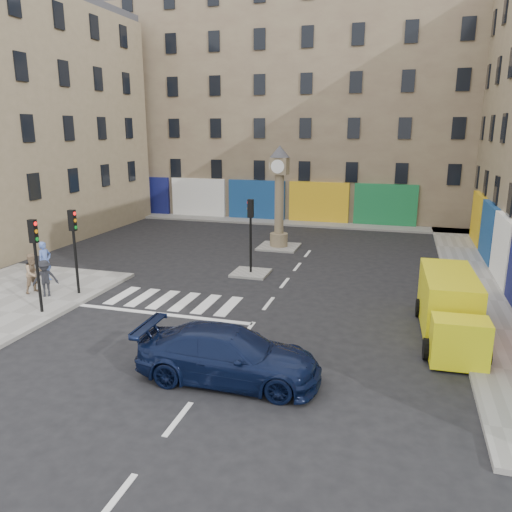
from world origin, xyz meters
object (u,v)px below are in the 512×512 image
at_px(traffic_light_island, 251,224).
at_px(clock_pillar, 279,191).
at_px(yellow_van, 450,307).
at_px(traffic_light_left_near, 35,251).
at_px(navy_sedan, 229,355).
at_px(pedestrian_dark, 45,278).
at_px(traffic_light_left_far, 74,238).
at_px(pedestrian_tan, 34,273).
at_px(pedestrian_blue, 45,261).

bearing_deg(traffic_light_island, clock_pillar, 90.00).
bearing_deg(yellow_van, traffic_light_left_near, -173.18).
distance_m(traffic_light_left_near, traffic_light_island, 10.03).
height_order(navy_sedan, pedestrian_dark, pedestrian_dark).
height_order(traffic_light_left_far, traffic_light_island, traffic_light_left_far).
xyz_separation_m(navy_sedan, pedestrian_dark, (-9.93, 4.52, 0.16)).
relative_size(pedestrian_tan, pedestrian_dark, 1.10).
height_order(traffic_light_island, pedestrian_tan, traffic_light_island).
xyz_separation_m(traffic_light_left_far, pedestrian_blue, (-2.59, 1.17, -1.52)).
bearing_deg(pedestrian_dark, pedestrian_tan, 124.14).
bearing_deg(yellow_van, clock_pillar, 126.18).
bearing_deg(pedestrian_blue, yellow_van, -83.64).
relative_size(traffic_light_left_far, yellow_van, 0.63).
xyz_separation_m(clock_pillar, navy_sedan, (2.56, -16.67, -2.76)).
bearing_deg(pedestrian_dark, clock_pillar, 22.87).
distance_m(yellow_van, pedestrian_dark, 16.39).
bearing_deg(navy_sedan, pedestrian_dark, 64.20).
height_order(yellow_van, pedestrian_tan, yellow_van).
distance_m(traffic_light_left_near, traffic_light_left_far, 2.40).
bearing_deg(pedestrian_dark, navy_sedan, -60.39).
distance_m(traffic_light_island, pedestrian_blue, 9.96).
bearing_deg(pedestrian_dark, pedestrian_blue, 92.52).
distance_m(traffic_light_left_near, pedestrian_tan, 3.15).
bearing_deg(traffic_light_left_near, clock_pillar, 65.45).
bearing_deg(traffic_light_left_far, clock_pillar, 61.06).
bearing_deg(pedestrian_tan, traffic_light_left_near, -117.57).
height_order(traffic_light_left_near, navy_sedan, traffic_light_left_near).
height_order(clock_pillar, yellow_van, clock_pillar).
distance_m(traffic_light_left_far, navy_sedan, 10.47).
bearing_deg(traffic_light_island, pedestrian_blue, -154.55).
distance_m(clock_pillar, pedestrian_blue, 13.77).
bearing_deg(pedestrian_blue, traffic_light_left_near, -133.99).
relative_size(pedestrian_blue, pedestrian_tan, 1.08).
relative_size(traffic_light_left_far, pedestrian_dark, 2.31).
bearing_deg(pedestrian_tan, yellow_van, -70.22).
xyz_separation_m(clock_pillar, pedestrian_tan, (-8.20, -11.85, -2.52)).
bearing_deg(navy_sedan, pedestrian_tan, 64.54).
bearing_deg(pedestrian_tan, pedestrian_blue, 41.41).
height_order(pedestrian_blue, pedestrian_tan, pedestrian_blue).
bearing_deg(clock_pillar, navy_sedan, -81.28).
bearing_deg(clock_pillar, yellow_van, -51.62).
distance_m(traffic_light_left_far, pedestrian_blue, 3.23).
height_order(traffic_light_island, pedestrian_blue, traffic_light_island).
relative_size(yellow_van, pedestrian_tan, 3.35).
distance_m(yellow_van, pedestrian_tan, 17.21).
bearing_deg(traffic_light_left_near, navy_sedan, -17.99).
distance_m(yellow_van, pedestrian_blue, 17.93).
bearing_deg(pedestrian_tan, traffic_light_left_far, -58.34).
xyz_separation_m(yellow_van, pedestrian_blue, (-17.89, 1.14, 0.04)).
bearing_deg(traffic_light_left_near, pedestrian_dark, 122.98).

